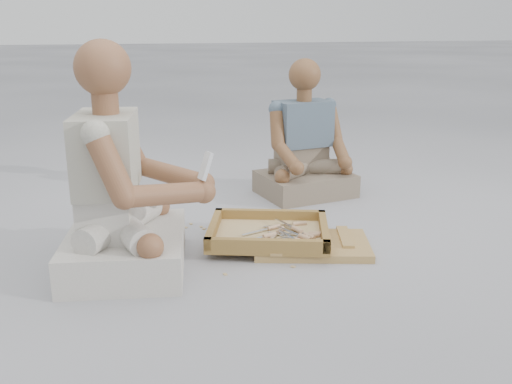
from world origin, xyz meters
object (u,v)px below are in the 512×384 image
object	(u,v)px
carved_panel	(312,245)
tool_tray	(268,233)
companion	(305,151)
craftsman	(121,195)

from	to	relation	value
carved_panel	tool_tray	bearing A→B (deg)	151.56
tool_tray	companion	size ratio (longest dim) A/B	0.82
craftsman	companion	distance (m)	1.42
carved_panel	craftsman	xyz separation A→B (m)	(-0.86, 0.02, 0.31)
carved_panel	tool_tray	world-z (taller)	tool_tray
tool_tray	craftsman	xyz separation A→B (m)	(-0.68, -0.08, 0.27)
tool_tray	craftsman	world-z (taller)	craftsman
craftsman	carved_panel	bearing A→B (deg)	98.66
craftsman	companion	world-z (taller)	craftsman
carved_panel	craftsman	bearing A→B (deg)	178.52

